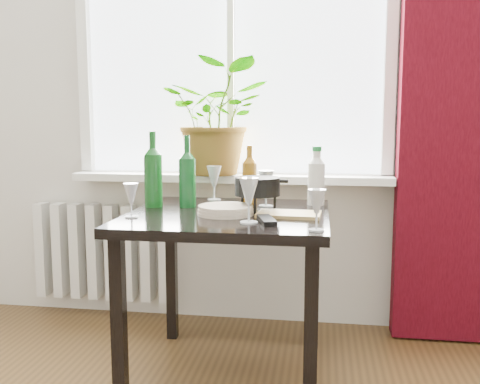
# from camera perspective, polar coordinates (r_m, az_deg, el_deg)

# --- Properties ---
(window) EXTENTS (1.72, 0.08, 1.62)m
(window) POSITION_cam_1_polar(r_m,az_deg,el_deg) (2.98, -0.91, 16.66)
(window) COLOR white
(window) RESTS_ON ground
(windowsill) EXTENTS (1.72, 0.20, 0.04)m
(windowsill) POSITION_cam_1_polar(r_m,az_deg,el_deg) (2.89, -1.11, 1.54)
(windowsill) COLOR silver
(windowsill) RESTS_ON ground
(curtain) EXTENTS (0.50, 0.12, 2.56)m
(curtain) POSITION_cam_1_polar(r_m,az_deg,el_deg) (2.88, 21.71, 10.37)
(curtain) COLOR #33040C
(curtain) RESTS_ON ground
(radiator) EXTENTS (0.80, 0.10, 0.55)m
(radiator) POSITION_cam_1_polar(r_m,az_deg,el_deg) (3.21, -14.38, -6.16)
(radiator) COLOR silver
(radiator) RESTS_ON ground
(table) EXTENTS (0.85, 0.85, 0.74)m
(table) POSITION_cam_1_polar(r_m,az_deg,el_deg) (2.32, -1.20, -4.42)
(table) COLOR black
(table) RESTS_ON ground
(potted_plant) EXTENTS (0.55, 0.48, 0.60)m
(potted_plant) POSITION_cam_1_polar(r_m,az_deg,el_deg) (2.84, -2.30, 7.89)
(potted_plant) COLOR #32751F
(potted_plant) RESTS_ON windowsill
(wine_bottle_left) EXTENTS (0.10, 0.10, 0.35)m
(wine_bottle_left) POSITION_cam_1_polar(r_m,az_deg,el_deg) (2.46, -9.26, 2.51)
(wine_bottle_left) COLOR #0D4313
(wine_bottle_left) RESTS_ON table
(wine_bottle_right) EXTENTS (0.09, 0.09, 0.33)m
(wine_bottle_right) POSITION_cam_1_polar(r_m,az_deg,el_deg) (2.44, -5.65, 2.26)
(wine_bottle_right) COLOR #0C4318
(wine_bottle_right) RESTS_ON table
(bottle_amber) EXTENTS (0.09, 0.09, 0.28)m
(bottle_amber) POSITION_cam_1_polar(r_m,az_deg,el_deg) (2.52, 1.03, 1.94)
(bottle_amber) COLOR brown
(bottle_amber) RESTS_ON table
(cleaning_bottle) EXTENTS (0.10, 0.10, 0.28)m
(cleaning_bottle) POSITION_cam_1_polar(r_m,az_deg,el_deg) (2.51, 8.15, 1.73)
(cleaning_bottle) COLOR silver
(cleaning_bottle) RESTS_ON table
(wineglass_front_right) EXTENTS (0.10, 0.10, 0.18)m
(wineglass_front_right) POSITION_cam_1_polar(r_m,az_deg,el_deg) (2.04, 0.95, -0.86)
(wineglass_front_right) COLOR silver
(wineglass_front_right) RESTS_ON table
(wineglass_far_right) EXTENTS (0.08, 0.08, 0.15)m
(wineglass_far_right) POSITION_cam_1_polar(r_m,az_deg,el_deg) (1.92, 8.18, -1.88)
(wineglass_far_right) COLOR silver
(wineglass_far_right) RESTS_ON table
(wineglass_back_center) EXTENTS (0.09, 0.09, 0.17)m
(wineglass_back_center) POSITION_cam_1_polar(r_m,az_deg,el_deg) (2.44, 2.79, 0.42)
(wineglass_back_center) COLOR silver
(wineglass_back_center) RESTS_ON table
(wineglass_back_left) EXTENTS (0.10, 0.10, 0.17)m
(wineglass_back_left) POSITION_cam_1_polar(r_m,az_deg,el_deg) (2.64, -2.77, 1.00)
(wineglass_back_left) COLOR silver
(wineglass_back_left) RESTS_ON table
(wineglass_front_left) EXTENTS (0.06, 0.06, 0.14)m
(wineglass_front_left) POSITION_cam_1_polar(r_m,az_deg,el_deg) (2.21, -11.53, -0.85)
(wineglass_front_left) COLOR silver
(wineglass_front_left) RESTS_ON table
(plate_stack) EXTENTS (0.29, 0.29, 0.04)m
(plate_stack) POSITION_cam_1_polar(r_m,az_deg,el_deg) (2.24, -1.55, -1.93)
(plate_stack) COLOR beige
(plate_stack) RESTS_ON table
(fondue_pot) EXTENTS (0.26, 0.23, 0.15)m
(fondue_pot) POSITION_cam_1_polar(r_m,az_deg,el_deg) (2.29, 1.87, -0.28)
(fondue_pot) COLOR black
(fondue_pot) RESTS_ON table
(tv_remote) EXTENTS (0.10, 0.18, 0.02)m
(tv_remote) POSITION_cam_1_polar(r_m,az_deg,el_deg) (2.07, 2.86, -3.01)
(tv_remote) COLOR black
(tv_remote) RESTS_ON table
(cutting_board) EXTENTS (0.27, 0.18, 0.01)m
(cutting_board) POSITION_cam_1_polar(r_m,az_deg,el_deg) (2.22, 5.23, -2.37)
(cutting_board) COLOR #AC8D4D
(cutting_board) RESTS_ON table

